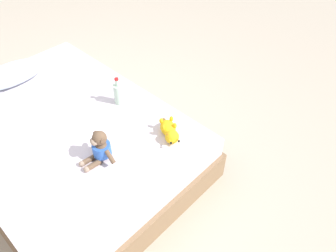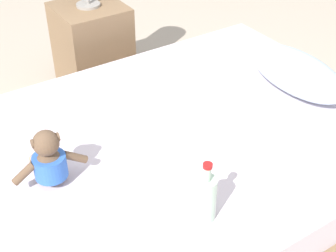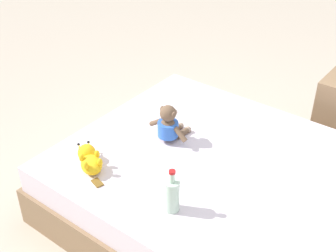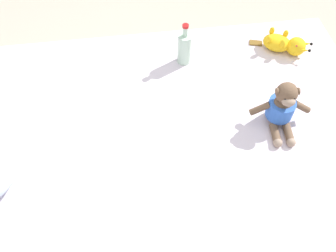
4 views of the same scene
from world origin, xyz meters
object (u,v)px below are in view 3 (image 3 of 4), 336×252
Objects in this scene: bed at (242,202)px; plush_yellow_creature at (89,159)px; plush_monkey at (169,126)px; glass_bottle at (172,195)px.

bed is 6.77× the size of plush_yellow_creature.
plush_monkey is at bearing -90.52° from bed.
plush_yellow_creature is (0.47, -0.19, -0.05)m from plush_monkey.
bed is 8.78× the size of glass_bottle.
glass_bottle is at bearing 38.66° from plush_monkey.
plush_yellow_creature is at bearing -56.73° from bed.
plush_monkey is (-0.00, -0.52, 0.30)m from bed.
glass_bottle is (0.46, 0.37, -0.01)m from plush_monkey.
bed is 7.23× the size of plush_monkey.
plush_monkey is 0.59m from glass_bottle.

